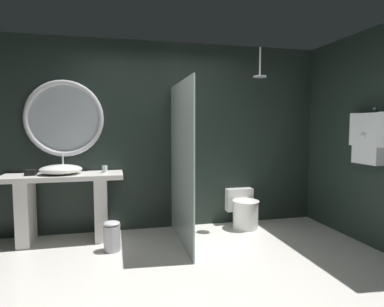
{
  "coord_description": "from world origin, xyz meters",
  "views": [
    {
      "loc": [
        -0.68,
        -2.74,
        1.45
      ],
      "look_at": [
        0.19,
        0.91,
        1.13
      ],
      "focal_mm": 30.89,
      "sensor_mm": 36.0,
      "label": 1
    }
  ],
  "objects_px": {
    "round_wall_mirror": "(64,119)",
    "toilet": "(243,209)",
    "tissue_box": "(31,173)",
    "hanging_bathrobe": "(368,136)",
    "vessel_sink": "(61,169)",
    "waste_bin": "(112,236)",
    "rain_shower_head": "(260,73)",
    "tumbler_cup": "(105,169)"
  },
  "relations": [
    {
      "from": "tissue_box",
      "to": "hanging_bathrobe",
      "type": "height_order",
      "value": "hanging_bathrobe"
    },
    {
      "from": "rain_shower_head",
      "to": "tissue_box",
      "type": "bearing_deg",
      "value": 177.46
    },
    {
      "from": "toilet",
      "to": "round_wall_mirror",
      "type": "bearing_deg",
      "value": 175.28
    },
    {
      "from": "round_wall_mirror",
      "to": "rain_shower_head",
      "type": "height_order",
      "value": "rain_shower_head"
    },
    {
      "from": "rain_shower_head",
      "to": "hanging_bathrobe",
      "type": "bearing_deg",
      "value": -43.94
    },
    {
      "from": "vessel_sink",
      "to": "toilet",
      "type": "distance_m",
      "value": 2.53
    },
    {
      "from": "round_wall_mirror",
      "to": "hanging_bathrobe",
      "type": "bearing_deg",
      "value": -20.2
    },
    {
      "from": "tumbler_cup",
      "to": "round_wall_mirror",
      "type": "height_order",
      "value": "round_wall_mirror"
    },
    {
      "from": "vessel_sink",
      "to": "rain_shower_head",
      "type": "relative_size",
      "value": 1.27
    },
    {
      "from": "tumbler_cup",
      "to": "round_wall_mirror",
      "type": "distance_m",
      "value": 0.84
    },
    {
      "from": "tissue_box",
      "to": "toilet",
      "type": "xyz_separation_m",
      "value": [
        2.78,
        0.04,
        -0.63
      ]
    },
    {
      "from": "hanging_bathrobe",
      "to": "waste_bin",
      "type": "relative_size",
      "value": 1.87
    },
    {
      "from": "vessel_sink",
      "to": "round_wall_mirror",
      "type": "distance_m",
      "value": 0.68
    },
    {
      "from": "tissue_box",
      "to": "round_wall_mirror",
      "type": "relative_size",
      "value": 0.13
    },
    {
      "from": "hanging_bathrobe",
      "to": "toilet",
      "type": "height_order",
      "value": "hanging_bathrobe"
    },
    {
      "from": "vessel_sink",
      "to": "waste_bin",
      "type": "xyz_separation_m",
      "value": [
        0.6,
        -0.47,
        -0.73
      ]
    },
    {
      "from": "tumbler_cup",
      "to": "round_wall_mirror",
      "type": "bearing_deg",
      "value": 157.51
    },
    {
      "from": "round_wall_mirror",
      "to": "toilet",
      "type": "height_order",
      "value": "round_wall_mirror"
    },
    {
      "from": "toilet",
      "to": "vessel_sink",
      "type": "bearing_deg",
      "value": -178.92
    },
    {
      "from": "tissue_box",
      "to": "waste_bin",
      "type": "relative_size",
      "value": 0.37
    },
    {
      "from": "waste_bin",
      "to": "round_wall_mirror",
      "type": "bearing_deg",
      "value": 128.63
    },
    {
      "from": "tissue_box",
      "to": "hanging_bathrobe",
      "type": "relative_size",
      "value": 0.2
    },
    {
      "from": "vessel_sink",
      "to": "round_wall_mirror",
      "type": "height_order",
      "value": "round_wall_mirror"
    },
    {
      "from": "vessel_sink",
      "to": "round_wall_mirror",
      "type": "relative_size",
      "value": 0.51
    },
    {
      "from": "vessel_sink",
      "to": "round_wall_mirror",
      "type": "xyz_separation_m",
      "value": [
        0.03,
        0.25,
        0.63
      ]
    },
    {
      "from": "toilet",
      "to": "tissue_box",
      "type": "bearing_deg",
      "value": -179.17
    },
    {
      "from": "vessel_sink",
      "to": "tissue_box",
      "type": "relative_size",
      "value": 3.92
    },
    {
      "from": "rain_shower_head",
      "to": "toilet",
      "type": "relative_size",
      "value": 0.73
    },
    {
      "from": "round_wall_mirror",
      "to": "hanging_bathrobe",
      "type": "distance_m",
      "value": 3.74
    },
    {
      "from": "hanging_bathrobe",
      "to": "waste_bin",
      "type": "bearing_deg",
      "value": 169.0
    },
    {
      "from": "vessel_sink",
      "to": "hanging_bathrobe",
      "type": "height_order",
      "value": "hanging_bathrobe"
    },
    {
      "from": "tumbler_cup",
      "to": "rain_shower_head",
      "type": "distance_m",
      "value": 2.42
    },
    {
      "from": "hanging_bathrobe",
      "to": "tissue_box",
      "type": "bearing_deg",
      "value": 164.84
    },
    {
      "from": "round_wall_mirror",
      "to": "rain_shower_head",
      "type": "bearing_deg",
      "value": -8.23
    },
    {
      "from": "tissue_box",
      "to": "rain_shower_head",
      "type": "bearing_deg",
      "value": -2.54
    },
    {
      "from": "round_wall_mirror",
      "to": "waste_bin",
      "type": "relative_size",
      "value": 2.8
    },
    {
      "from": "tissue_box",
      "to": "waste_bin",
      "type": "xyz_separation_m",
      "value": [
        0.95,
        -0.48,
        -0.7
      ]
    },
    {
      "from": "tissue_box",
      "to": "rain_shower_head",
      "type": "relative_size",
      "value": 0.32
    },
    {
      "from": "tissue_box",
      "to": "round_wall_mirror",
      "type": "xyz_separation_m",
      "value": [
        0.37,
        0.24,
        0.66
      ]
    },
    {
      "from": "vessel_sink",
      "to": "tissue_box",
      "type": "distance_m",
      "value": 0.35
    },
    {
      "from": "hanging_bathrobe",
      "to": "rain_shower_head",
      "type": "bearing_deg",
      "value": 136.06
    },
    {
      "from": "round_wall_mirror",
      "to": "hanging_bathrobe",
      "type": "relative_size",
      "value": 1.5
    }
  ]
}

